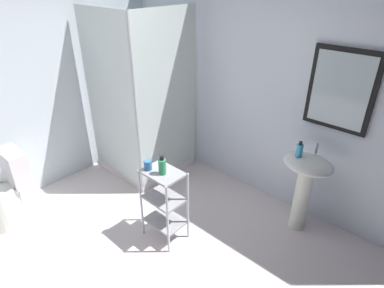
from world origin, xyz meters
The scene contains 11 objects.
ground_plane centered at (0.00, 0.00, -0.01)m, with size 4.20×4.20×0.02m, color silver.
wall_back centered at (0.01, 1.85, 1.25)m, with size 4.20×0.14×2.50m.
wall_left centered at (-1.85, 0.00, 1.25)m, with size 0.10×4.20×2.50m, color silver.
shower_stall centered at (-1.18, 1.18, 0.46)m, with size 0.92×0.92×2.00m.
pedestal_sink centered at (0.76, 1.52, 0.58)m, with size 0.46×0.37×0.81m.
sink_faucet centered at (0.76, 1.64, 0.86)m, with size 0.03×0.03×0.10m, color silver.
toilet centered at (-1.48, -0.39, 0.31)m, with size 0.37×0.49×0.76m.
storage_cart centered at (-0.14, 0.54, 0.44)m, with size 0.38×0.28×0.74m.
hand_soap_bottle centered at (0.67, 1.48, 0.88)m, with size 0.06×0.06×0.15m.
body_wash_bottle_green centered at (-0.12, 0.52, 0.82)m, with size 0.07×0.07×0.18m.
rinse_cup centered at (-0.26, 0.48, 0.79)m, with size 0.07×0.07×0.09m, color #3870B2.
Camera 1 is at (1.65, -1.04, 2.30)m, focal length 29.99 mm.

